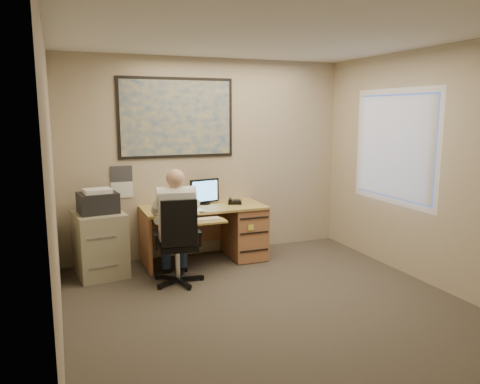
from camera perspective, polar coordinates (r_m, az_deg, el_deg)
name	(u,v)px	position (r m, az deg, el deg)	size (l,w,h in m)	color
room_shell	(280,180)	(4.43, 4.95, 1.50)	(4.00, 4.50, 2.70)	#3E3830
desk	(227,227)	(6.38, -1.61, -4.24)	(1.60, 0.97, 1.08)	tan
world_map	(177,118)	(6.34, -7.72, 8.94)	(1.56, 0.03, 1.06)	#1E4C93
wall_calendar	(122,182)	(6.27, -14.23, 1.20)	(0.28, 0.01, 0.42)	white
window_blinds	(394,147)	(6.16, 18.27, 5.25)	(0.06, 1.40, 1.30)	beige
filing_cabinet	(100,238)	(5.98, -16.73, -5.39)	(0.64, 0.73, 1.07)	#A5A085
office_chair	(179,259)	(5.51, -7.44, -8.09)	(0.68, 0.68, 1.03)	black
person	(176,226)	(5.48, -7.78, -4.17)	(0.57, 0.81, 1.34)	silver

